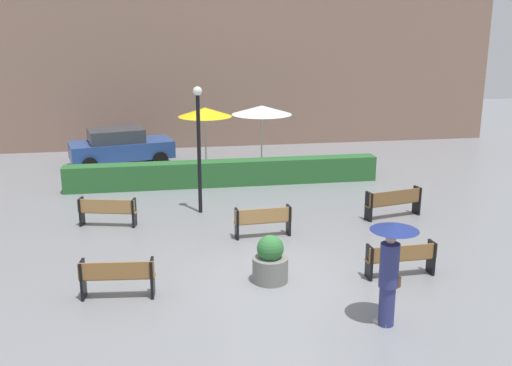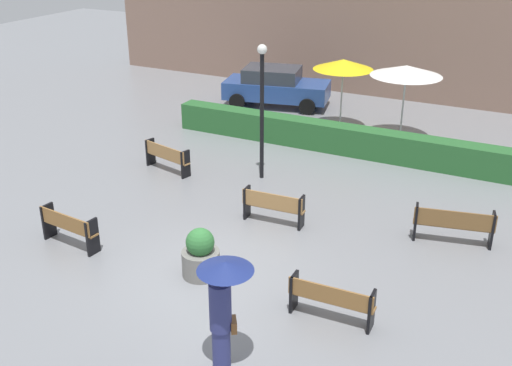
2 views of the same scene
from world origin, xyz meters
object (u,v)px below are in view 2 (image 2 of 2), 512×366
object	(u,v)px
pedestrian_with_umbrella	(223,302)
patio_umbrella_yellow	(343,64)
bench_far_left	(166,156)
planter_pot	(201,255)
bench_mid_center	(273,205)
bench_far_right	(454,224)
bench_near_right	(331,299)
parked_car	(276,86)
patio_umbrella_white	(406,71)
lamp_post	(262,99)
bench_near_left	(68,226)

from	to	relation	value
pedestrian_with_umbrella	patio_umbrella_yellow	xyz separation A→B (m)	(-2.55, 12.99, 1.06)
bench_far_left	planter_pot	bearing A→B (deg)	-48.59
bench_mid_center	bench_far_right	bearing A→B (deg)	13.29
bench_far_left	bench_mid_center	bearing A→B (deg)	-20.57
patio_umbrella_yellow	bench_near_right	bearing A→B (deg)	-71.08
pedestrian_with_umbrella	parked_car	xyz separation A→B (m)	(-6.00, 14.80, -0.56)
patio_umbrella_yellow	patio_umbrella_white	size ratio (longest dim) A/B	0.98
bench_near_right	planter_pot	bearing A→B (deg)	175.18
planter_pot	lamp_post	bearing A→B (deg)	102.66
bench_far_right	bench_near_left	bearing A→B (deg)	-152.28
bench_near_left	lamp_post	world-z (taller)	lamp_post
bench_far_left	bench_far_right	xyz separation A→B (m)	(8.67, -0.64, 0.03)
parked_car	bench_mid_center	bearing A→B (deg)	-65.05
patio_umbrella_white	bench_far_left	bearing A→B (deg)	-133.86
bench_near_right	bench_near_left	world-z (taller)	bench_near_left
bench_far_left	bench_near_right	world-z (taller)	bench_far_left
lamp_post	bench_far_right	bearing A→B (deg)	-14.45
patio_umbrella_white	patio_umbrella_yellow	bearing A→B (deg)	177.00
bench_far_left	parked_car	size ratio (longest dim) A/B	0.39
pedestrian_with_umbrella	lamp_post	world-z (taller)	lamp_post
bench_mid_center	bench_far_right	distance (m)	4.40
lamp_post	bench_far_left	bearing A→B (deg)	-162.73
planter_pot	bench_far_right	bearing A→B (deg)	40.33
bench_near_right	lamp_post	xyz separation A→B (m)	(-4.34, 5.71, 1.95)
bench_mid_center	parked_car	distance (m)	10.46
lamp_post	parked_car	size ratio (longest dim) A/B	0.89
lamp_post	patio_umbrella_white	bearing A→B (deg)	60.36
planter_pot	parked_car	size ratio (longest dim) A/B	0.25
bench_far_right	bench_far_left	bearing A→B (deg)	175.81
planter_pot	patio_umbrella_white	xyz separation A→B (m)	(1.64, 10.48, 1.99)
bench_mid_center	lamp_post	bearing A→B (deg)	122.05
bench_near_left	bench_far_right	bearing A→B (deg)	27.72
patio_umbrella_yellow	patio_umbrella_white	xyz separation A→B (m)	(2.24, -0.12, 0.05)
bench_near_left	planter_pot	distance (m)	3.48
bench_mid_center	planter_pot	distance (m)	2.95
bench_far_left	pedestrian_with_umbrella	distance (m)	9.22
pedestrian_with_umbrella	planter_pot	distance (m)	3.20
bench_mid_center	patio_umbrella_white	xyz separation A→B (m)	(1.28, 7.55, 1.97)
bench_near_right	patio_umbrella_yellow	xyz separation A→B (m)	(-3.72, 10.86, 1.95)
bench_near_right	lamp_post	bearing A→B (deg)	127.23
planter_pot	parked_car	distance (m)	13.06
bench_far_left	patio_umbrella_white	bearing A→B (deg)	46.14
bench_near_left	patio_umbrella_white	bearing A→B (deg)	64.71
bench_far_right	planter_pot	bearing A→B (deg)	-139.67
bench_near_right	patio_umbrella_white	world-z (taller)	patio_umbrella_white
parked_car	lamp_post	bearing A→B (deg)	-67.86
bench_mid_center	patio_umbrella_white	distance (m)	7.91
bench_mid_center	bench_far_left	size ratio (longest dim) A/B	0.94
bench_far_right	patio_umbrella_yellow	size ratio (longest dim) A/B	0.73
bench_far_right	planter_pot	distance (m)	6.08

